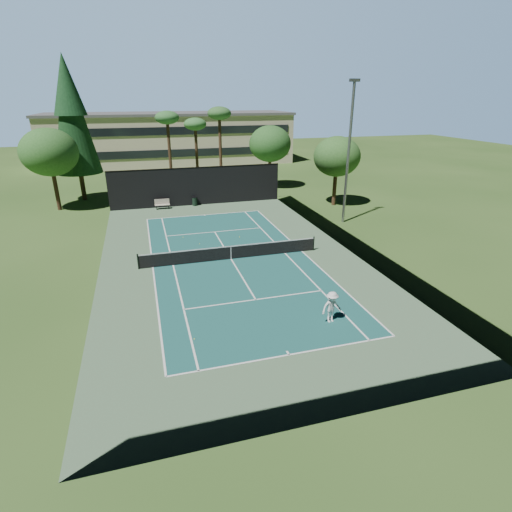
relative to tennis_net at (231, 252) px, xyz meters
The scene contains 22 objects.
ground 0.56m from the tennis_net, ahead, with size 160.00×160.00×0.00m, color #32541F.
apron_slab 0.55m from the tennis_net, ahead, with size 18.00×32.00×0.01m, color #4E704E.
court_surface 0.55m from the tennis_net, ahead, with size 10.97×23.77×0.01m, color #1A5551.
court_lines 0.54m from the tennis_net, ahead, with size 11.07×23.87×0.01m.
tennis_net is the anchor object (origin of this frame).
fence 1.45m from the tennis_net, 90.00° to the left, with size 18.04×32.05×4.03m.
player 10.24m from the tennis_net, 72.37° to the right, with size 1.11×0.64×1.71m, color white.
tennis_ball_a 10.25m from the tennis_net, 112.76° to the right, with size 0.06×0.06×0.06m, color #DDF136.
tennis_ball_b 4.12m from the tennis_net, 114.82° to the left, with size 0.07×0.07×0.07m, color #DFF036.
tennis_ball_c 4.79m from the tennis_net, 68.90° to the left, with size 0.08×0.08×0.08m, color #DAF136.
tennis_ball_d 6.35m from the tennis_net, 116.17° to the left, with size 0.08×0.08×0.08m, color #D1DD32.
park_bench 15.84m from the tennis_net, 103.90° to the left, with size 1.50×0.45×1.02m.
trash_bin 15.75m from the tennis_net, 91.41° to the left, with size 0.56×0.56×0.95m.
pine_tree 26.63m from the tennis_net, 118.61° to the left, with size 4.80×4.80×15.00m.
palm_a 25.26m from the tennis_net, 94.76° to the left, with size 2.80×2.80×9.32m.
palm_b 26.92m from the tennis_net, 86.70° to the left, with size 2.80×2.80×8.42m.
palm_c 24.69m from the tennis_net, 80.13° to the left, with size 2.80×2.80×9.77m.
decid_tree_a 24.65m from the tennis_net, 65.56° to the left, with size 5.12×5.12×7.62m.
decid_tree_b 18.99m from the tennis_net, 40.60° to the left, with size 4.80×4.80×7.14m.
decid_tree_c 23.39m from the tennis_net, 127.87° to the left, with size 5.44×5.44×8.09m.
campus_building 46.12m from the tennis_net, 90.00° to the left, with size 40.50×12.50×8.30m.
light_pole 14.66m from the tennis_net, 26.57° to the left, with size 0.90×0.25×12.22m.
Camera 1 is at (-5.62, -25.97, 10.94)m, focal length 28.00 mm.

